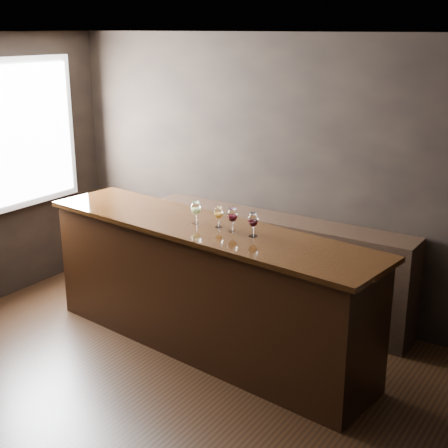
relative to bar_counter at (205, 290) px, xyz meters
The scene contains 9 objects.
ground 1.17m from the bar_counter, 90.74° to the right, with size 5.00×5.00×0.00m, color black.
room_shell 1.56m from the bar_counter, 105.08° to the right, with size 5.02×4.52×2.81m.
bar_counter is the anchor object (origin of this frame).
bar_top 0.59m from the bar_counter, ahead, with size 3.36×0.78×0.04m, color black.
back_bar_shelf 1.02m from the bar_counter, 80.57° to the left, with size 2.85×0.40×1.03m, color black.
glass_white 0.76m from the bar_counter, behind, with size 0.09×0.09×0.21m.
glass_amber 0.75m from the bar_counter, 16.43° to the left, with size 0.08×0.08×0.18m.
glass_red_a 0.81m from the bar_counter, ahead, with size 0.09×0.09×0.21m.
glass_red_b 0.90m from the bar_counter, ahead, with size 0.09×0.09×0.20m.
Camera 1 is at (3.03, -3.20, 2.84)m, focal length 50.00 mm.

